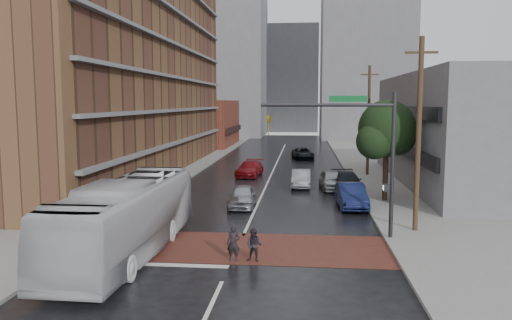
% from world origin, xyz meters
% --- Properties ---
extents(ground, '(160.00, 160.00, 0.00)m').
position_xyz_m(ground, '(0.00, 0.00, 0.00)').
color(ground, black).
rests_on(ground, ground).
extents(crosswalk, '(14.00, 5.00, 0.02)m').
position_xyz_m(crosswalk, '(0.00, 0.50, 0.01)').
color(crosswalk, brown).
rests_on(crosswalk, ground).
extents(sidewalk_west, '(9.00, 90.00, 0.15)m').
position_xyz_m(sidewalk_west, '(-11.50, 25.00, 0.07)').
color(sidewalk_west, gray).
rests_on(sidewalk_west, ground).
extents(sidewalk_east, '(9.00, 90.00, 0.15)m').
position_xyz_m(sidewalk_east, '(11.50, 25.00, 0.07)').
color(sidewalk_east, gray).
rests_on(sidewalk_east, ground).
extents(apartment_block, '(10.00, 44.00, 28.00)m').
position_xyz_m(apartment_block, '(-14.00, 24.00, 14.00)').
color(apartment_block, brown).
rests_on(apartment_block, ground).
extents(storefront_west, '(8.00, 16.00, 7.00)m').
position_xyz_m(storefront_west, '(-12.00, 54.00, 3.50)').
color(storefront_west, maroon).
rests_on(storefront_west, ground).
extents(building_east, '(11.00, 26.00, 9.00)m').
position_xyz_m(building_east, '(16.50, 20.00, 4.50)').
color(building_east, slate).
rests_on(building_east, ground).
extents(distant_tower_west, '(18.00, 16.00, 32.00)m').
position_xyz_m(distant_tower_west, '(-14.00, 78.00, 16.00)').
color(distant_tower_west, slate).
rests_on(distant_tower_west, ground).
extents(distant_tower_east, '(16.00, 14.00, 36.00)m').
position_xyz_m(distant_tower_east, '(14.00, 72.00, 18.00)').
color(distant_tower_east, slate).
rests_on(distant_tower_east, ground).
extents(distant_tower_center, '(12.00, 10.00, 24.00)m').
position_xyz_m(distant_tower_center, '(0.00, 95.00, 12.00)').
color(distant_tower_center, slate).
rests_on(distant_tower_center, ground).
extents(street_tree, '(4.20, 4.10, 6.90)m').
position_xyz_m(street_tree, '(8.52, 12.03, 4.73)').
color(street_tree, '#332319').
rests_on(street_tree, ground).
extents(signal_mast, '(6.50, 0.30, 7.20)m').
position_xyz_m(signal_mast, '(5.85, 2.50, 4.73)').
color(signal_mast, '#2D2D33').
rests_on(signal_mast, ground).
extents(utility_pole_near, '(1.60, 0.26, 10.00)m').
position_xyz_m(utility_pole_near, '(8.80, 4.00, 5.14)').
color(utility_pole_near, '#473321').
rests_on(utility_pole_near, ground).
extents(utility_pole_far, '(1.60, 0.26, 10.00)m').
position_xyz_m(utility_pole_far, '(8.80, 24.00, 5.14)').
color(utility_pole_far, '#473321').
rests_on(utility_pole_far, ground).
extents(transit_bus, '(3.02, 12.18, 3.38)m').
position_xyz_m(transit_bus, '(-4.68, -1.13, 1.69)').
color(transit_bus, silver).
rests_on(transit_bus, ground).
extents(pedestrian_a, '(0.62, 0.45, 1.57)m').
position_xyz_m(pedestrian_a, '(0.08, -1.50, 0.78)').
color(pedestrian_a, black).
rests_on(pedestrian_a, ground).
extents(pedestrian_b, '(0.80, 0.68, 1.43)m').
position_xyz_m(pedestrian_b, '(0.96, -1.50, 0.72)').
color(pedestrian_b, '#252025').
rests_on(pedestrian_b, ground).
extents(car_travel_a, '(1.74, 4.15, 1.40)m').
position_xyz_m(car_travel_a, '(-0.90, 9.50, 0.70)').
color(car_travel_a, '#A8AAB0').
rests_on(car_travel_a, ground).
extents(car_travel_b, '(1.51, 4.22, 1.39)m').
position_xyz_m(car_travel_b, '(2.82, 17.44, 0.69)').
color(car_travel_b, '#B3B7BB').
rests_on(car_travel_b, ground).
extents(car_travel_c, '(2.46, 4.94, 1.38)m').
position_xyz_m(car_travel_c, '(-1.90, 22.92, 0.69)').
color(car_travel_c, maroon).
rests_on(car_travel_c, ground).
extents(suv_travel, '(2.91, 5.08, 1.34)m').
position_xyz_m(suv_travel, '(2.88, 37.23, 0.67)').
color(suv_travel, black).
rests_on(suv_travel, ground).
extents(car_parked_near, '(1.92, 4.81, 1.55)m').
position_xyz_m(car_parked_near, '(6.06, 10.00, 0.78)').
color(car_parked_near, '#151D4A').
rests_on(car_parked_near, ground).
extents(car_parked_mid, '(2.51, 5.15, 1.44)m').
position_xyz_m(car_parked_mid, '(6.30, 16.00, 0.72)').
color(car_parked_mid, black).
rests_on(car_parked_mid, ground).
extents(car_parked_far, '(2.12, 4.55, 1.51)m').
position_xyz_m(car_parked_far, '(5.20, 16.62, 0.75)').
color(car_parked_far, '#9DA0A5').
rests_on(car_parked_far, ground).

